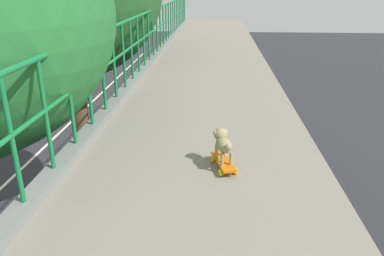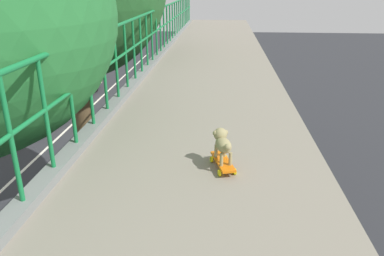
# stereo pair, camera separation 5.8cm
# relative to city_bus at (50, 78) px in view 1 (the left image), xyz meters

# --- Properties ---
(city_bus) EXTENTS (2.62, 10.49, 3.41)m
(city_bus) POSITION_rel_city_bus_xyz_m (0.00, 0.00, 0.00)
(city_bus) COLOR beige
(city_bus) RESTS_ON ground
(toy_skateboard) EXTENTS (0.29, 0.52, 0.09)m
(toy_skateboard) POSITION_rel_city_bus_xyz_m (10.39, -18.28, 3.74)
(toy_skateboard) COLOR orange
(toy_skateboard) RESTS_ON overpass_deck
(small_dog) EXTENTS (0.23, 0.40, 0.33)m
(small_dog) POSITION_rel_city_bus_xyz_m (10.38, -18.25, 3.96)
(small_dog) COLOR #988C5E
(small_dog) RESTS_ON toy_skateboard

